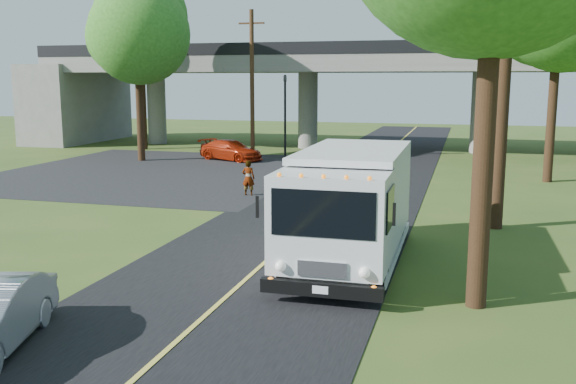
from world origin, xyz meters
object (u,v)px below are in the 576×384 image
at_px(tree_right_far, 565,5).
at_px(tree_left_far, 142,42).
at_px(step_van, 350,203).
at_px(tree_left_lot, 138,28).
at_px(pedestrian, 248,178).
at_px(traffic_signal, 285,107).
at_px(red_sedan, 231,150).
at_px(utility_pole, 252,85).

relative_size(tree_right_far, tree_left_far, 1.11).
distance_m(tree_left_far, step_van, 31.38).
xyz_separation_m(tree_left_lot, pedestrian, (9.99, -9.31, -7.14)).
bearing_deg(tree_left_far, tree_left_lot, -63.43).
relative_size(traffic_signal, tree_left_far, 0.53).
height_order(tree_left_lot, red_sedan, tree_left_lot).
bearing_deg(red_sedan, traffic_signal, -30.10).
bearing_deg(tree_left_far, tree_right_far, -17.10).
relative_size(step_van, pedestrian, 4.81).
relative_size(utility_pole, pedestrian, 5.90).
relative_size(utility_pole, step_van, 1.23).
distance_m(utility_pole, red_sedan, 4.20).
relative_size(utility_pole, red_sedan, 2.11).
height_order(tree_right_far, pedestrian, tree_right_far).
distance_m(tree_left_lot, step_van, 25.09).
distance_m(utility_pole, tree_left_lot, 7.43).
distance_m(traffic_signal, tree_left_far, 11.75).
bearing_deg(red_sedan, pedestrian, -134.39).
distance_m(tree_right_far, tree_left_lot, 23.09).
xyz_separation_m(tree_right_far, pedestrian, (-13.01, -7.31, -7.54)).
distance_m(tree_left_lot, tree_left_far, 6.72).
bearing_deg(tree_left_lot, traffic_signal, 28.11).
bearing_deg(tree_right_far, tree_left_lot, 175.03).
xyz_separation_m(traffic_signal, tree_left_lot, (-7.79, -4.16, 4.70)).
bearing_deg(tree_right_far, utility_pole, 166.00).
relative_size(traffic_signal, tree_left_lot, 0.50).
relative_size(tree_right_far, red_sedan, 2.57).
distance_m(tree_left_lot, red_sedan, 9.01).
xyz_separation_m(traffic_signal, pedestrian, (2.20, -13.48, -2.44)).
xyz_separation_m(traffic_signal, red_sedan, (-2.84, -2.25, -2.58)).
relative_size(tree_left_far, step_van, 1.35).
bearing_deg(red_sedan, utility_pole, -57.83).
xyz_separation_m(utility_pole, tree_left_lot, (-6.29, -2.16, 3.31)).
relative_size(tree_left_far, pedestrian, 6.48).
distance_m(step_van, pedestrian, 10.85).
height_order(traffic_signal, red_sedan, traffic_signal).
xyz_separation_m(tree_right_far, tree_left_far, (-26.00, 8.00, -0.85)).
bearing_deg(traffic_signal, pedestrian, -80.73).
distance_m(tree_left_lot, pedestrian, 15.41).
bearing_deg(tree_left_far, red_sedan, -27.19).
height_order(utility_pole, red_sedan, utility_pole).
bearing_deg(red_sedan, tree_right_far, -80.79).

